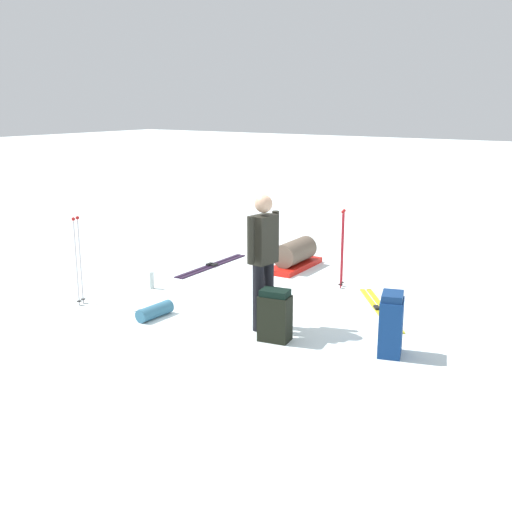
{
  "coord_description": "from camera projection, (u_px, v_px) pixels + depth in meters",
  "views": [
    {
      "loc": [
        7.01,
        4.75,
        2.8
      ],
      "look_at": [
        0.0,
        0.0,
        0.7
      ],
      "focal_mm": 44.07,
      "sensor_mm": 36.0,
      "label": 1
    }
  ],
  "objects": [
    {
      "name": "ski_pair_far",
      "position": [
        380.0,
        309.0,
        8.63
      ],
      "size": [
        1.58,
        1.25,
        0.05
      ],
      "color": "gold",
      "rests_on": "ground_plane"
    },
    {
      "name": "sleeping_mat_rolled",
      "position": [
        155.0,
        311.0,
        8.31
      ],
      "size": [
        0.55,
        0.19,
        0.18
      ],
      "primitive_type": "cylinder",
      "rotation": [
        0.0,
        1.57,
        3.12
      ],
      "color": "#356A86",
      "rests_on": "ground_plane"
    },
    {
      "name": "ski_poles_planted_far",
      "position": [
        342.0,
        244.0,
        9.53
      ],
      "size": [
        0.18,
        0.1,
        1.21
      ],
      "color": "maroon",
      "rests_on": "ground_plane"
    },
    {
      "name": "ski_poles_planted_near",
      "position": [
        78.0,
        256.0,
        8.71
      ],
      "size": [
        0.16,
        0.1,
        1.26
      ],
      "color": "#BCB6BC",
      "rests_on": "ground_plane"
    },
    {
      "name": "backpack_bright",
      "position": [
        275.0,
        316.0,
        7.47
      ],
      "size": [
        0.31,
        0.4,
        0.64
      ],
      "color": "black",
      "rests_on": "ground_plane"
    },
    {
      "name": "gear_sled",
      "position": [
        295.0,
        255.0,
        10.73
      ],
      "size": [
        1.27,
        0.51,
        0.49
      ],
      "color": "red",
      "rests_on": "ground_plane"
    },
    {
      "name": "ski_pair_near",
      "position": [
        212.0,
        266.0,
        10.9
      ],
      "size": [
        1.85,
        0.23,
        0.05
      ],
      "color": "#25152D",
      "rests_on": "ground_plane"
    },
    {
      "name": "skier_standing",
      "position": [
        263.0,
        255.0,
        7.72
      ],
      "size": [
        0.57,
        0.25,
        1.7
      ],
      "color": "black",
      "rests_on": "ground_plane"
    },
    {
      "name": "ground_plane",
      "position": [
        256.0,
        304.0,
        8.89
      ],
      "size": [
        80.0,
        80.0,
        0.0
      ],
      "primitive_type": "plane",
      "color": "white"
    },
    {
      "name": "thermos_bottle",
      "position": [
        152.0,
        280.0,
        9.59
      ],
      "size": [
        0.07,
        0.07,
        0.26
      ],
      "primitive_type": "cylinder",
      "color": "#ADBBB9",
      "rests_on": "ground_plane"
    },
    {
      "name": "backpack_large_dark",
      "position": [
        391.0,
        324.0,
        7.05
      ],
      "size": [
        0.43,
        0.35,
        0.73
      ],
      "color": "navy",
      "rests_on": "ground_plane"
    }
  ]
}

